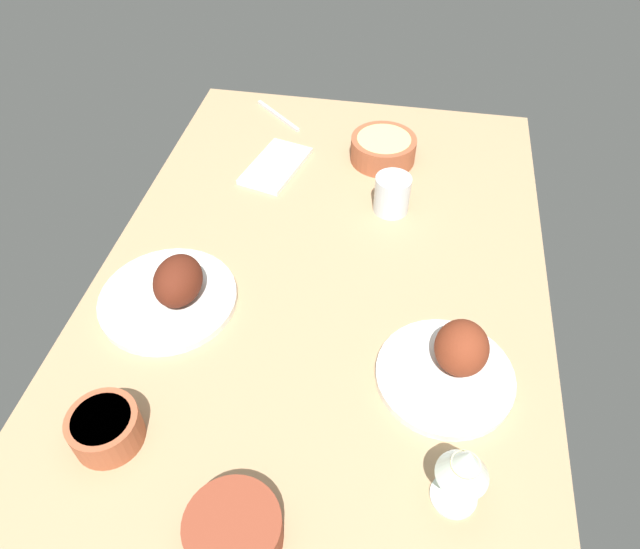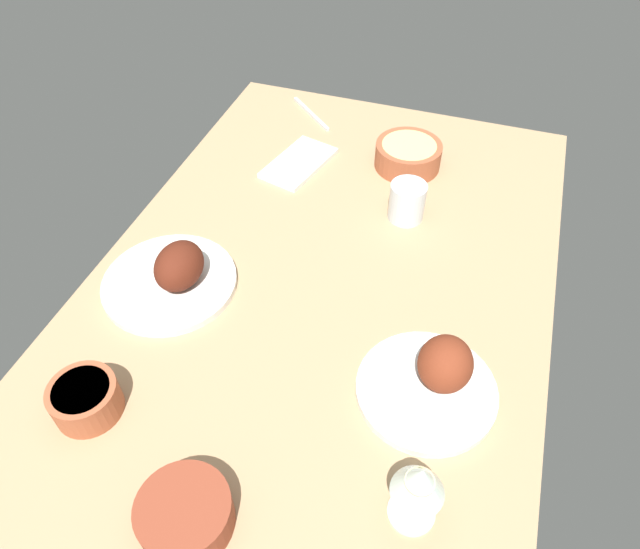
% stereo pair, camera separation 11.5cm
% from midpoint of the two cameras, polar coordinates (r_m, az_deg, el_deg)
% --- Properties ---
extents(dining_table, '(1.40, 0.90, 0.04)m').
position_cam_midpoint_polar(dining_table, '(1.18, -2.79, -1.48)').
color(dining_table, tan).
rests_on(dining_table, ground).
extents(plate_near_viewer, '(0.26, 0.26, 0.10)m').
position_cam_midpoint_polar(plate_near_viewer, '(1.16, -17.01, -1.70)').
color(plate_near_viewer, silver).
rests_on(plate_near_viewer, dining_table).
extents(plate_far_side, '(0.24, 0.24, 0.10)m').
position_cam_midpoint_polar(plate_far_side, '(1.02, 9.70, -8.67)').
color(plate_far_side, silver).
rests_on(plate_far_side, dining_table).
extents(bowl_sauce, '(0.14, 0.14, 0.06)m').
position_cam_midpoint_polar(bowl_sauce, '(0.89, -12.46, -23.46)').
color(bowl_sauce, brown).
rests_on(bowl_sauce, dining_table).
extents(bowl_potatoes, '(0.16, 0.16, 0.06)m').
position_cam_midpoint_polar(bowl_potatoes, '(1.47, 3.92, 12.12)').
color(bowl_potatoes, '#A35133').
rests_on(bowl_potatoes, dining_table).
extents(bowl_pasta, '(0.11, 0.11, 0.06)m').
position_cam_midpoint_polar(bowl_pasta, '(1.02, -23.44, -13.77)').
color(bowl_pasta, '#A35133').
rests_on(bowl_pasta, dining_table).
extents(wine_glass, '(0.08, 0.08, 0.14)m').
position_cam_midpoint_polar(wine_glass, '(0.85, 10.07, -18.26)').
color(wine_glass, silver).
rests_on(wine_glass, dining_table).
extents(water_tumbler, '(0.08, 0.08, 0.09)m').
position_cam_midpoint_polar(water_tumbler, '(1.31, 4.55, 7.72)').
color(water_tumbler, silver).
rests_on(water_tumbler, dining_table).
extents(folded_napkin, '(0.22, 0.15, 0.01)m').
position_cam_midpoint_polar(folded_napkin, '(1.46, -6.65, 10.42)').
color(folded_napkin, white).
rests_on(folded_napkin, dining_table).
extents(fork_loose, '(0.13, 0.14, 0.01)m').
position_cam_midpoint_polar(fork_loose, '(1.65, -6.19, 15.11)').
color(fork_loose, silver).
rests_on(fork_loose, dining_table).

